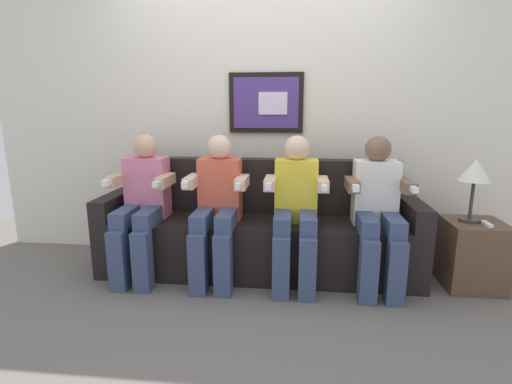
# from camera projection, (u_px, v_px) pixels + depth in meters

# --- Properties ---
(ground_plane) EXTENTS (6.38, 6.38, 0.00)m
(ground_plane) POSITION_uv_depth(u_px,v_px,m) (254.00, 288.00, 2.85)
(ground_plane) COLOR #66605B
(back_wall_assembly) EXTENTS (4.91, 0.10, 2.60)m
(back_wall_assembly) POSITION_uv_depth(u_px,v_px,m) (264.00, 109.00, 3.31)
(back_wall_assembly) COLOR silver
(back_wall_assembly) RESTS_ON ground_plane
(couch) EXTENTS (2.51, 0.58, 0.90)m
(couch) POSITION_uv_depth(u_px,v_px,m) (258.00, 234.00, 3.10)
(couch) COLOR black
(couch) RESTS_ON ground_plane
(person_leftmost) EXTENTS (0.46, 0.56, 1.11)m
(person_leftmost) POSITION_uv_depth(u_px,v_px,m) (142.00, 201.00, 2.97)
(person_leftmost) COLOR pink
(person_leftmost) RESTS_ON ground_plane
(person_left_center) EXTENTS (0.46, 0.56, 1.11)m
(person_left_center) POSITION_uv_depth(u_px,v_px,m) (217.00, 203.00, 2.90)
(person_left_center) COLOR #D8593F
(person_left_center) RESTS_ON ground_plane
(person_right_center) EXTENTS (0.46, 0.56, 1.11)m
(person_right_center) POSITION_uv_depth(u_px,v_px,m) (296.00, 205.00, 2.84)
(person_right_center) COLOR yellow
(person_right_center) RESTS_ON ground_plane
(person_rightmost) EXTENTS (0.46, 0.56, 1.11)m
(person_rightmost) POSITION_uv_depth(u_px,v_px,m) (377.00, 207.00, 2.78)
(person_rightmost) COLOR white
(person_rightmost) RESTS_ON ground_plane
(side_table_right) EXTENTS (0.40, 0.40, 0.50)m
(side_table_right) POSITION_uv_depth(u_px,v_px,m) (472.00, 254.00, 2.84)
(side_table_right) COLOR brown
(side_table_right) RESTS_ON ground_plane
(table_lamp) EXTENTS (0.22, 0.22, 0.46)m
(table_lamp) POSITION_uv_depth(u_px,v_px,m) (475.00, 173.00, 2.72)
(table_lamp) COLOR #333338
(table_lamp) RESTS_ON side_table_right
(spare_remote_on_table) EXTENTS (0.04, 0.13, 0.02)m
(spare_remote_on_table) POSITION_uv_depth(u_px,v_px,m) (487.00, 224.00, 2.71)
(spare_remote_on_table) COLOR white
(spare_remote_on_table) RESTS_ON side_table_right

